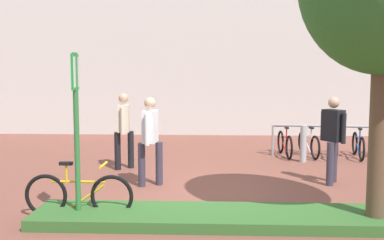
% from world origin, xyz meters
% --- Properties ---
extents(ground_plane, '(60.00, 60.00, 0.00)m').
position_xyz_m(ground_plane, '(0.00, 0.00, 0.00)').
color(ground_plane, brown).
extents(planter_strip, '(7.00, 1.10, 0.16)m').
position_xyz_m(planter_strip, '(0.96, -1.63, 0.08)').
color(planter_strip, '#336028').
rests_on(planter_strip, ground).
extents(parking_sign_post, '(0.08, 0.36, 2.49)m').
position_xyz_m(parking_sign_post, '(-1.88, -1.63, 1.63)').
color(parking_sign_post, '#2D7238').
rests_on(parking_sign_post, ground).
extents(bike_at_sign, '(1.68, 0.42, 0.86)m').
position_xyz_m(bike_at_sign, '(-1.93, -1.46, 0.35)').
color(bike_at_sign, black).
rests_on(bike_at_sign, ground).
extents(bike_rack_cluster, '(3.74, 1.79, 0.83)m').
position_xyz_m(bike_rack_cluster, '(3.52, 3.71, 0.35)').
color(bike_rack_cluster, '#99999E').
rests_on(bike_rack_cluster, ground).
extents(bollard_steel, '(0.16, 0.16, 0.90)m').
position_xyz_m(bollard_steel, '(2.32, 3.04, 0.45)').
color(bollard_steel, '#ADADB2').
rests_on(bollard_steel, ground).
extents(person_shirt_blue, '(0.40, 0.61, 1.72)m').
position_xyz_m(person_shirt_blue, '(-1.89, 2.06, 0.98)').
color(person_shirt_blue, black).
rests_on(person_shirt_blue, ground).
extents(person_shirt_white, '(0.46, 0.61, 1.72)m').
position_xyz_m(person_shirt_white, '(-1.09, 0.53, 0.98)').
color(person_shirt_white, '#383342').
rests_on(person_shirt_white, ground).
extents(person_suited_navy, '(0.42, 0.52, 1.72)m').
position_xyz_m(person_suited_navy, '(2.46, 0.85, 0.98)').
color(person_suited_navy, '#383342').
rests_on(person_suited_navy, ground).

